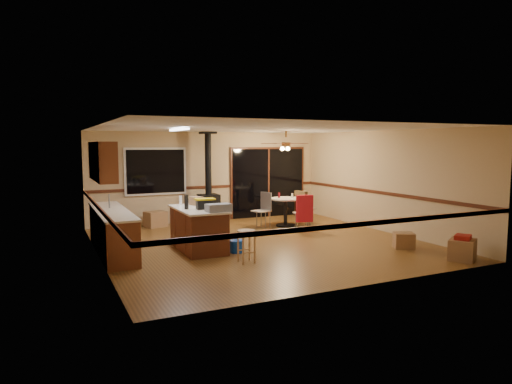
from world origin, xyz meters
TOP-DOWN VIEW (x-y plane):
  - floor at (0.00, 0.00)m, footprint 7.00×7.00m
  - ceiling at (0.00, 0.00)m, footprint 7.00×7.00m
  - wall_back at (0.00, 3.50)m, footprint 7.00×0.00m
  - wall_front at (0.00, -3.50)m, footprint 7.00×0.00m
  - wall_left at (-3.50, 0.00)m, footprint 0.00×7.00m
  - wall_right at (3.50, 0.00)m, footprint 0.00×7.00m
  - chair_rail at (0.00, 0.00)m, footprint 7.00×7.00m
  - window at (-1.60, 3.45)m, footprint 1.72×0.10m
  - sliding_door at (1.90, 3.45)m, footprint 2.52×0.10m
  - lower_cabinets at (-3.20, 0.50)m, footprint 0.60×3.00m
  - countertop at (-3.20, 0.50)m, footprint 0.64×3.04m
  - upper_cabinets at (-3.33, 0.70)m, footprint 0.35×2.00m
  - kitchen_island at (-1.50, 0.00)m, footprint 0.88×1.68m
  - wood_stove at (-0.20, 3.05)m, footprint 0.55×0.50m
  - ceiling_fan at (1.56, 1.71)m, footprint 0.24×0.24m
  - fluorescent_strip at (-1.80, 0.30)m, footprint 0.10×1.20m
  - toolbox_grey at (-1.27, -0.63)m, footprint 0.51×0.30m
  - toolbox_black at (-1.41, -0.17)m, footprint 0.35×0.20m
  - toolbox_yellow_lid at (-1.41, -0.17)m, footprint 0.43×0.24m
  - box_on_island at (-1.38, 0.48)m, footprint 0.28×0.33m
  - bottle_dark at (-1.76, -0.01)m, footprint 0.11×0.11m
  - bottle_pink at (-1.33, 0.05)m, footprint 0.07×0.07m
  - bottle_white at (-1.68, 0.72)m, footprint 0.09×0.09m
  - bar_stool at (-1.00, -1.39)m, footprint 0.36×0.36m
  - blue_bucket at (-0.84, -0.55)m, footprint 0.40×0.40m
  - dining_table at (1.56, 1.71)m, footprint 0.84×0.84m
  - glass_red at (1.41, 1.81)m, footprint 0.06×0.06m
  - glass_cream at (1.74, 1.66)m, footprint 0.06×0.06m
  - chair_left at (0.96, 1.84)m, footprint 0.51×0.51m
  - chair_near at (1.63, 0.83)m, footprint 0.51×0.54m
  - chair_right at (2.08, 1.73)m, footprint 0.53×0.50m
  - box_under_window at (-1.71, 3.10)m, footprint 0.64×0.57m
  - box_corner_a at (2.88, -3.02)m, footprint 0.70×0.67m
  - box_corner_b at (2.60, -1.74)m, footprint 0.53×0.51m
  - box_small_red at (2.88, -3.02)m, footprint 0.43×0.41m

SIDE VIEW (x-z plane):
  - floor at x=0.00m, z-range 0.00..0.00m
  - blue_bucket at x=-0.84m, z-range 0.00..0.25m
  - box_corner_b at x=2.60m, z-range 0.00..0.34m
  - box_corner_a at x=2.88m, z-range 0.00..0.41m
  - box_under_window at x=-1.71m, z-range 0.00..0.43m
  - bar_stool at x=-1.00m, z-range 0.00..0.62m
  - lower_cabinets at x=-3.20m, z-range 0.00..0.86m
  - kitchen_island at x=-1.50m, z-range 0.00..0.90m
  - box_small_red at x=2.88m, z-range 0.41..0.50m
  - dining_table at x=1.56m, z-range 0.14..0.92m
  - chair_left at x=0.96m, z-range 0.33..0.85m
  - chair_near at x=1.63m, z-range 0.25..0.95m
  - chair_right at x=2.08m, z-range 0.25..0.95m
  - wood_stove at x=-0.20m, z-range -0.53..1.99m
  - glass_cream at x=1.74m, z-range 0.78..0.91m
  - glass_red at x=1.41m, z-range 0.78..0.93m
  - countertop at x=-3.20m, z-range 0.86..0.90m
  - toolbox_grey at x=-1.27m, z-range 0.90..1.06m
  - box_on_island at x=-1.38m, z-range 0.90..1.09m
  - toolbox_black at x=-1.41m, z-range 0.90..1.09m
  - chair_rail at x=0.00m, z-range 0.96..1.04m
  - bottle_white at x=-1.68m, z-range 0.90..1.10m
  - bottle_pink at x=-1.33m, z-range 0.90..1.11m
  - sliding_door at x=1.90m, z-range 0.00..2.10m
  - bottle_dark at x=-1.76m, z-range 0.90..1.20m
  - toolbox_yellow_lid at x=-1.41m, z-range 1.09..1.12m
  - wall_back at x=0.00m, z-range -2.20..4.80m
  - wall_front at x=0.00m, z-range -2.20..4.80m
  - wall_left at x=-3.50m, z-range -2.20..4.80m
  - wall_right at x=3.50m, z-range -2.20..4.80m
  - window at x=-1.60m, z-range 0.84..2.16m
  - upper_cabinets at x=-3.33m, z-range 1.50..2.30m
  - ceiling_fan at x=1.56m, z-range 1.94..2.49m
  - fluorescent_strip at x=-1.80m, z-range 2.54..2.58m
  - ceiling at x=0.00m, z-range 2.60..2.60m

